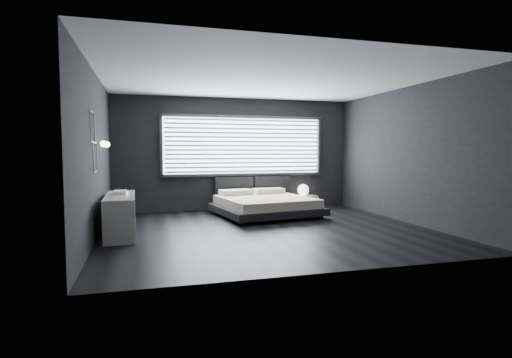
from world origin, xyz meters
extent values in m
plane|color=black|center=(0.00, 0.00, 0.00)|extent=(6.00, 6.00, 0.00)
plane|color=silver|center=(0.00, 0.00, 2.80)|extent=(6.00, 6.00, 0.00)
cube|color=black|center=(0.00, 2.75, 1.40)|extent=(6.00, 0.04, 2.80)
cube|color=black|center=(0.00, -2.75, 1.40)|extent=(6.00, 0.04, 2.80)
cube|color=black|center=(-3.00, 0.00, 1.40)|extent=(0.04, 5.50, 2.80)
cube|color=black|center=(3.00, 0.00, 1.40)|extent=(0.04, 5.50, 2.80)
cube|color=white|center=(0.20, 2.73, 1.61)|extent=(4.00, 0.02, 1.38)
cube|color=#47474C|center=(-1.84, 2.70, 1.61)|extent=(0.06, 0.08, 1.48)
cube|color=#47474C|center=(2.24, 2.70, 1.61)|extent=(0.06, 0.08, 1.48)
cube|color=#47474C|center=(0.20, 2.70, 2.34)|extent=(4.14, 0.08, 0.06)
cube|color=#47474C|center=(0.20, 2.70, 0.88)|extent=(4.14, 0.08, 0.06)
cube|color=silver|center=(0.20, 2.67, 1.61)|extent=(3.94, 0.03, 1.32)
cube|color=black|center=(-0.08, 2.64, 0.57)|extent=(0.96, 0.16, 0.52)
cube|color=black|center=(0.92, 2.64, 0.57)|extent=(0.96, 0.16, 0.52)
cylinder|color=silver|center=(-2.95, 0.05, 1.60)|extent=(0.10, 0.02, 0.02)
sphere|color=#FFE5B7|center=(-2.88, 0.05, 1.60)|extent=(0.11, 0.11, 0.11)
cylinder|color=silver|center=(-2.95, 0.65, 1.60)|extent=(0.10, 0.02, 0.02)
sphere|color=#FFE5B7|center=(-2.88, 0.65, 1.60)|extent=(0.11, 0.11, 0.11)
cube|color=#47474C|center=(-2.98, -0.55, 2.08)|extent=(0.01, 0.46, 0.02)
cube|color=#47474C|center=(-2.98, -0.55, 1.62)|extent=(0.01, 0.46, 0.02)
cube|color=#47474C|center=(-2.98, -0.32, 1.85)|extent=(0.01, 0.02, 0.46)
cube|color=#47474C|center=(-2.98, -0.78, 1.85)|extent=(0.01, 0.02, 0.46)
cube|color=#47474C|center=(-2.98, -0.30, 1.61)|extent=(0.01, 0.46, 0.02)
cube|color=#47474C|center=(-2.98, -0.30, 1.15)|extent=(0.01, 0.46, 0.02)
cube|color=#47474C|center=(-2.98, -0.07, 1.38)|extent=(0.01, 0.02, 0.46)
cube|color=#47474C|center=(-2.98, -0.53, 1.38)|extent=(0.01, 0.02, 0.46)
cube|color=black|center=(-0.36, 0.59, 0.04)|extent=(0.13, 0.13, 0.08)
cube|color=black|center=(1.46, 0.88, 0.04)|extent=(0.13, 0.13, 0.08)
cube|color=black|center=(-0.61, 2.22, 0.04)|extent=(0.13, 0.13, 0.08)
cube|color=black|center=(1.20, 2.51, 0.04)|extent=(0.13, 0.13, 0.08)
cube|color=black|center=(0.42, 1.55, 0.15)|extent=(2.42, 2.34, 0.15)
cube|color=#C3B29D|center=(0.42, 1.55, 0.33)|extent=(2.17, 2.17, 0.19)
cube|color=beige|center=(-0.12, 2.23, 0.49)|extent=(0.81, 0.52, 0.13)
cube|color=beige|center=(0.74, 2.36, 0.49)|extent=(0.81, 0.52, 0.13)
cube|color=white|center=(1.76, 2.47, 0.17)|extent=(0.58, 0.49, 0.33)
sphere|color=white|center=(1.71, 2.47, 0.47)|extent=(0.29, 0.29, 0.29)
cube|color=white|center=(-2.65, 0.28, 0.35)|extent=(0.53, 1.78, 0.71)
cube|color=#47474C|center=(-2.40, 0.29, 0.35)|extent=(0.05, 1.74, 0.69)
cube|color=white|center=(-2.66, 0.41, 0.73)|extent=(0.29, 0.36, 0.04)
cube|color=white|center=(-2.65, 0.39, 0.76)|extent=(0.22, 0.29, 0.03)
camera|label=1|loc=(-2.20, -7.11, 1.48)|focal=28.00mm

